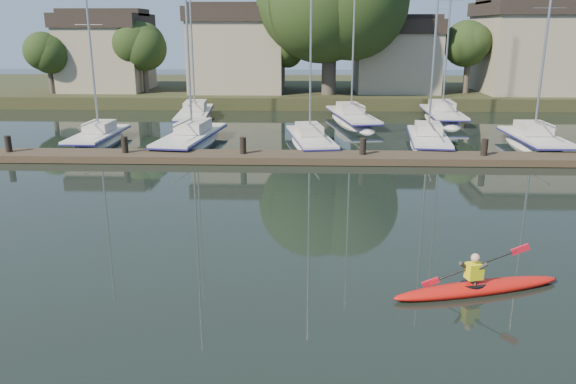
{
  "coord_description": "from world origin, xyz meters",
  "views": [
    {
      "loc": [
        0.22,
        -13.57,
        6.43
      ],
      "look_at": [
        -0.4,
        4.33,
        1.2
      ],
      "focal_mm": 35.0,
      "sensor_mm": 36.0,
      "label": 1
    }
  ],
  "objects_px": {
    "sailboat_1": "(191,148)",
    "sailboat_7": "(442,123)",
    "sailboat_4": "(534,151)",
    "sailboat_3": "(428,149)",
    "sailboat_5": "(195,122)",
    "dock": "(303,157)",
    "sailboat_0": "(99,146)",
    "sailboat_6": "(352,125)",
    "kayak": "(477,286)",
    "sailboat_2": "(310,148)"
  },
  "relations": [
    {
      "from": "sailboat_6",
      "to": "sailboat_7",
      "type": "xyz_separation_m",
      "value": [
        6.67,
        1.14,
        -0.02
      ]
    },
    {
      "from": "sailboat_7",
      "to": "sailboat_5",
      "type": "bearing_deg",
      "value": -176.37
    },
    {
      "from": "dock",
      "to": "sailboat_1",
      "type": "xyz_separation_m",
      "value": [
        -6.46,
        4.01,
        -0.41
      ]
    },
    {
      "from": "sailboat_1",
      "to": "sailboat_6",
      "type": "distance_m",
      "value": 12.95
    },
    {
      "from": "sailboat_1",
      "to": "sailboat_3",
      "type": "distance_m",
      "value": 13.59
    },
    {
      "from": "sailboat_6",
      "to": "sailboat_4",
      "type": "bearing_deg",
      "value": -50.81
    },
    {
      "from": "sailboat_1",
      "to": "sailboat_7",
      "type": "xyz_separation_m",
      "value": [
        16.52,
        9.54,
        -0.01
      ]
    },
    {
      "from": "sailboat_4",
      "to": "sailboat_7",
      "type": "relative_size",
      "value": 0.91
    },
    {
      "from": "sailboat_0",
      "to": "dock",
      "type": "bearing_deg",
      "value": -19.43
    },
    {
      "from": "sailboat_3",
      "to": "sailboat_6",
      "type": "relative_size",
      "value": 0.79
    },
    {
      "from": "kayak",
      "to": "sailboat_7",
      "type": "distance_m",
      "value": 28.55
    },
    {
      "from": "kayak",
      "to": "sailboat_1",
      "type": "height_order",
      "value": "sailboat_1"
    },
    {
      "from": "sailboat_0",
      "to": "sailboat_6",
      "type": "xyz_separation_m",
      "value": [
        15.41,
        8.04,
        -0.0
      ]
    },
    {
      "from": "sailboat_0",
      "to": "sailboat_1",
      "type": "xyz_separation_m",
      "value": [
        5.55,
        -0.37,
        -0.01
      ]
    },
    {
      "from": "sailboat_5",
      "to": "sailboat_3",
      "type": "bearing_deg",
      "value": -35.68
    },
    {
      "from": "sailboat_1",
      "to": "sailboat_2",
      "type": "xyz_separation_m",
      "value": [
        6.87,
        0.08,
        0.03
      ]
    },
    {
      "from": "sailboat_1",
      "to": "sailboat_5",
      "type": "xyz_separation_m",
      "value": [
        -1.56,
        9.1,
        0.0
      ]
    },
    {
      "from": "kayak",
      "to": "sailboat_2",
      "type": "xyz_separation_m",
      "value": [
        -4.15,
        18.55,
        -0.35
      ]
    },
    {
      "from": "dock",
      "to": "sailboat_7",
      "type": "distance_m",
      "value": 16.88
    },
    {
      "from": "kayak",
      "to": "sailboat_4",
      "type": "distance_m",
      "value": 20.32
    },
    {
      "from": "sailboat_4",
      "to": "sailboat_7",
      "type": "height_order",
      "value": "sailboat_7"
    },
    {
      "from": "sailboat_3",
      "to": "sailboat_7",
      "type": "bearing_deg",
      "value": 79.12
    },
    {
      "from": "sailboat_2",
      "to": "sailboat_4",
      "type": "relative_size",
      "value": 1.07
    },
    {
      "from": "sailboat_5",
      "to": "sailboat_7",
      "type": "relative_size",
      "value": 1.11
    },
    {
      "from": "sailboat_1",
      "to": "sailboat_2",
      "type": "bearing_deg",
      "value": 7.77
    },
    {
      "from": "sailboat_2",
      "to": "sailboat_1",
      "type": "bearing_deg",
      "value": 171.06
    },
    {
      "from": "sailboat_4",
      "to": "sailboat_6",
      "type": "distance_m",
      "value": 12.8
    },
    {
      "from": "sailboat_0",
      "to": "sailboat_2",
      "type": "height_order",
      "value": "sailboat_2"
    },
    {
      "from": "dock",
      "to": "sailboat_0",
      "type": "xyz_separation_m",
      "value": [
        -12.02,
        4.38,
        -0.39
      ]
    },
    {
      "from": "sailboat_1",
      "to": "sailboat_0",
      "type": "bearing_deg",
      "value": -176.66
    },
    {
      "from": "sailboat_6",
      "to": "sailboat_3",
      "type": "bearing_deg",
      "value": -75.31
    },
    {
      "from": "kayak",
      "to": "sailboat_3",
      "type": "relative_size",
      "value": 0.36
    },
    {
      "from": "sailboat_2",
      "to": "sailboat_7",
      "type": "relative_size",
      "value": 0.97
    },
    {
      "from": "sailboat_1",
      "to": "sailboat_4",
      "type": "height_order",
      "value": "sailboat_1"
    },
    {
      "from": "sailboat_4",
      "to": "sailboat_6",
      "type": "xyz_separation_m",
      "value": [
        -9.65,
        8.42,
        0.02
      ]
    },
    {
      "from": "sailboat_3",
      "to": "sailboat_5",
      "type": "relative_size",
      "value": 0.81
    },
    {
      "from": "sailboat_4",
      "to": "sailboat_6",
      "type": "relative_size",
      "value": 0.8
    },
    {
      "from": "sailboat_1",
      "to": "sailboat_7",
      "type": "height_order",
      "value": "sailboat_1"
    },
    {
      "from": "kayak",
      "to": "dock",
      "type": "xyz_separation_m",
      "value": [
        -4.56,
        14.47,
        0.02
      ]
    },
    {
      "from": "sailboat_7",
      "to": "sailboat_2",
      "type": "bearing_deg",
      "value": -133.35
    },
    {
      "from": "kayak",
      "to": "sailboat_0",
      "type": "relative_size",
      "value": 0.4
    },
    {
      "from": "sailboat_4",
      "to": "sailboat_5",
      "type": "height_order",
      "value": "sailboat_5"
    },
    {
      "from": "sailboat_2",
      "to": "sailboat_7",
      "type": "xyz_separation_m",
      "value": [
        9.66,
        9.46,
        -0.04
      ]
    },
    {
      "from": "kayak",
      "to": "sailboat_6",
      "type": "relative_size",
      "value": 0.28
    },
    {
      "from": "kayak",
      "to": "sailboat_6",
      "type": "bearing_deg",
      "value": 76.06
    },
    {
      "from": "sailboat_3",
      "to": "sailboat_6",
      "type": "bearing_deg",
      "value": 120.95
    },
    {
      "from": "sailboat_0",
      "to": "sailboat_3",
      "type": "relative_size",
      "value": 0.9
    },
    {
      "from": "kayak",
      "to": "dock",
      "type": "height_order",
      "value": "kayak"
    },
    {
      "from": "kayak",
      "to": "sailboat_5",
      "type": "height_order",
      "value": "sailboat_5"
    },
    {
      "from": "dock",
      "to": "sailboat_7",
      "type": "relative_size",
      "value": 2.36
    }
  ]
}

